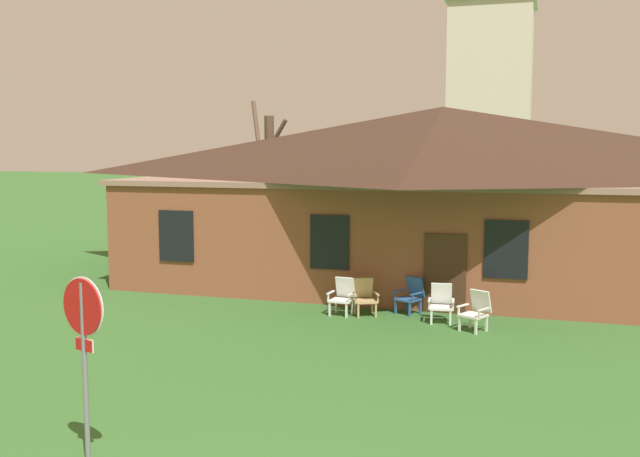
% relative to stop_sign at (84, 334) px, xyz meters
% --- Properties ---
extents(brick_building, '(19.52, 10.40, 5.65)m').
position_rel_stop_sign_xyz_m(brick_building, '(2.58, 15.76, 0.99)').
color(brick_building, brown).
rests_on(brick_building, ground).
extents(dome_tower, '(5.18, 5.18, 18.88)m').
position_rel_stop_sign_xyz_m(dome_tower, '(2.53, 37.56, 6.73)').
color(dome_tower, beige).
rests_on(dome_tower, ground).
extents(stop_sign, '(0.77, 0.27, 2.66)m').
position_rel_stop_sign_xyz_m(stop_sign, '(0.00, 0.00, 0.00)').
color(stop_sign, slate).
rests_on(stop_sign, ground).
extents(lawn_chair_by_porch, '(0.68, 0.71, 0.96)m').
position_rel_stop_sign_xyz_m(lawn_chair_by_porch, '(0.87, 9.82, -1.39)').
color(lawn_chair_by_porch, white).
rests_on(lawn_chair_by_porch, ground).
extents(lawn_chair_near_door, '(0.80, 0.84, 0.96)m').
position_rel_stop_sign_xyz_m(lawn_chair_near_door, '(1.42, 9.92, -1.39)').
color(lawn_chair_near_door, tan).
rests_on(lawn_chair_near_door, ground).
extents(lawn_chair_left_end, '(0.82, 0.85, 0.96)m').
position_rel_stop_sign_xyz_m(lawn_chair_left_end, '(2.55, 10.47, -1.39)').
color(lawn_chair_left_end, '#2D5693').
rests_on(lawn_chair_left_end, ground).
extents(lawn_chair_middle, '(0.69, 0.73, 0.96)m').
position_rel_stop_sign_xyz_m(lawn_chair_middle, '(3.44, 9.75, -1.39)').
color(lawn_chair_middle, white).
rests_on(lawn_chair_middle, ground).
extents(lawn_chair_right_end, '(0.82, 0.86, 0.96)m').
position_rel_stop_sign_xyz_m(lawn_chair_right_end, '(4.35, 9.15, -1.39)').
color(lawn_chair_right_end, silver).
rests_on(lawn_chair_right_end, ground).
extents(bare_tree_beside_building, '(1.44, 1.45, 6.11)m').
position_rel_stop_sign_xyz_m(bare_tree_beside_building, '(-4.23, 17.72, 1.17)').
color(bare_tree_beside_building, brown).
rests_on(bare_tree_beside_building, ground).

